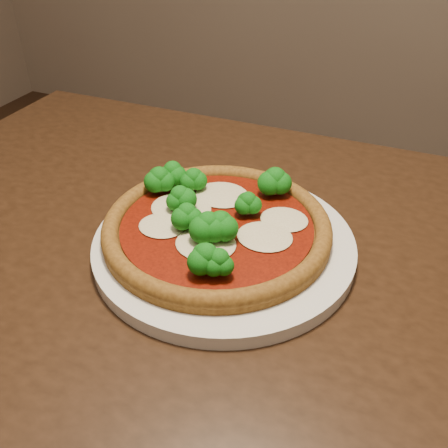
% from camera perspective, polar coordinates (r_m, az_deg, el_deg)
% --- Properties ---
extents(dining_table, '(1.16, 0.82, 0.75)m').
position_cam_1_polar(dining_table, '(0.67, 1.06, -11.94)').
color(dining_table, black).
rests_on(dining_table, floor).
extents(plate, '(0.33, 0.33, 0.02)m').
position_cam_1_polar(plate, '(0.63, 0.00, -2.29)').
color(plate, silver).
rests_on(plate, dining_table).
extents(pizza, '(0.29, 0.29, 0.06)m').
position_cam_1_polar(pizza, '(0.63, -1.04, 0.21)').
color(pizza, brown).
rests_on(pizza, plate).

